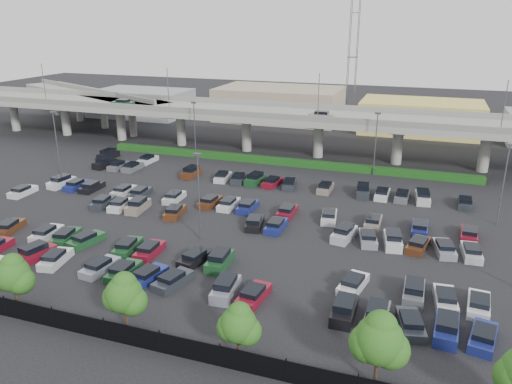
# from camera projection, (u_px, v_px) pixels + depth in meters

# --- Properties ---
(ground) EXTENTS (280.00, 280.00, 0.00)m
(ground) POSITION_uv_depth(u_px,v_px,m) (227.00, 215.00, 65.19)
(ground) COLOR black
(overpass) EXTENTS (150.00, 13.00, 15.80)m
(overpass) POSITION_uv_depth(u_px,v_px,m) (291.00, 118.00, 91.45)
(overpass) COLOR gray
(overpass) RESTS_ON ground
(on_ramp) EXTENTS (50.93, 30.13, 8.80)m
(on_ramp) POSITION_uv_depth(u_px,v_px,m) (91.00, 96.00, 117.45)
(on_ramp) COLOR gray
(on_ramp) RESTS_ON ground
(hedge) EXTENTS (66.00, 1.60, 1.10)m
(hedge) POSITION_uv_depth(u_px,v_px,m) (281.00, 161.00, 87.29)
(hedge) COLOR #164113
(hedge) RESTS_ON ground
(fence) EXTENTS (70.00, 0.10, 2.00)m
(fence) POSITION_uv_depth(u_px,v_px,m) (93.00, 327.00, 39.95)
(fence) COLOR black
(fence) RESTS_ON ground
(tree_row) EXTENTS (65.07, 3.66, 5.94)m
(tree_row) POSITION_uv_depth(u_px,v_px,m) (109.00, 291.00, 40.16)
(tree_row) COLOR #332316
(tree_row) RESTS_ON ground
(parked_cars) EXTENTS (62.91, 41.62, 1.67)m
(parked_cars) POSITION_uv_depth(u_px,v_px,m) (218.00, 220.00, 61.99)
(parked_cars) COLOR #522A15
(parked_cars) RESTS_ON ground
(light_poles) EXTENTS (66.90, 48.38, 10.30)m
(light_poles) POSITION_uv_depth(u_px,v_px,m) (203.00, 162.00, 66.19)
(light_poles) COLOR #4D4C52
(light_poles) RESTS_ON ground
(distant_buildings) EXTENTS (138.00, 24.00, 9.00)m
(distant_buildings) POSITION_uv_depth(u_px,v_px,m) (378.00, 112.00, 115.22)
(distant_buildings) COLOR gray
(distant_buildings) RESTS_ON ground
(comm_tower) EXTENTS (2.40, 2.40, 30.00)m
(comm_tower) POSITION_uv_depth(u_px,v_px,m) (353.00, 55.00, 124.75)
(comm_tower) COLOR #4D4C52
(comm_tower) RESTS_ON ground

